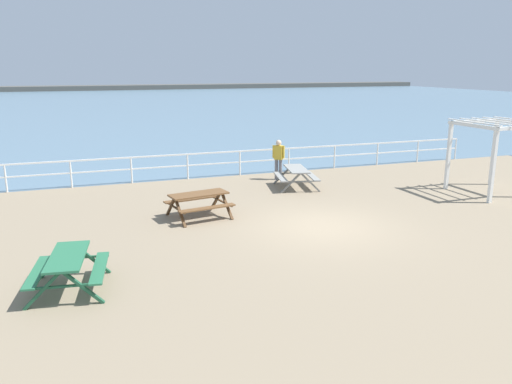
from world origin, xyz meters
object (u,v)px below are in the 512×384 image
object	(u,v)px
lattice_pergola	(496,140)
picnic_table_near_right	(68,264)
picnic_table_near_left	(199,199)
picnic_table_mid_centre	(296,173)
visitor	(279,157)

from	to	relation	value
lattice_pergola	picnic_table_near_right	bearing A→B (deg)	-166.43
picnic_table_near_left	lattice_pergola	world-z (taller)	lattice_pergola
picnic_table_mid_centre	lattice_pergola	bearing A→B (deg)	-104.23
picnic_table_near_right	lattice_pergola	size ratio (longest dim) A/B	0.74
picnic_table_mid_centre	lattice_pergola	distance (m)	7.37
picnic_table_mid_centre	visitor	world-z (taller)	visitor
picnic_table_near_left	visitor	size ratio (longest dim) A/B	1.23
visitor	lattice_pergola	world-z (taller)	lattice_pergola
picnic_table_near_left	picnic_table_near_right	xyz separation A→B (m)	(-3.82, -4.28, 0.00)
picnic_table_near_right	picnic_table_near_left	bearing A→B (deg)	-33.30
picnic_table_near_left	lattice_pergola	bearing A→B (deg)	-13.34
visitor	picnic_table_near_left	bearing A→B (deg)	-4.58
picnic_table_near_left	lattice_pergola	distance (m)	11.08
picnic_table_mid_centre	picnic_table_near_right	bearing A→B (deg)	142.01
picnic_table_near_left	picnic_table_mid_centre	distance (m)	5.22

